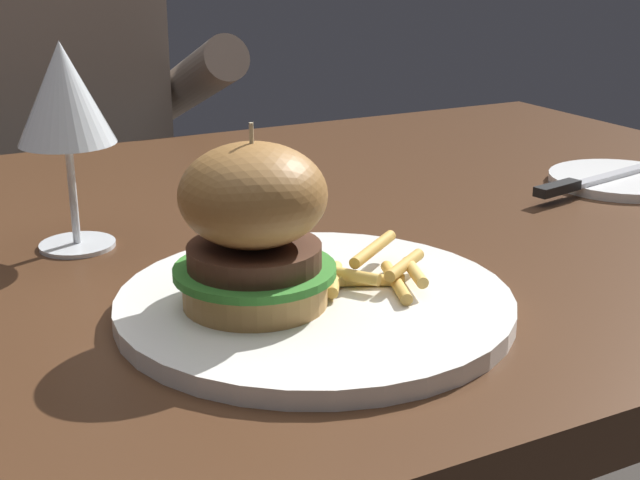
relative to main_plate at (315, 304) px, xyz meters
name	(u,v)px	position (x,y,z in m)	size (l,w,h in m)	color
dining_table	(250,313)	(0.03, 0.21, -0.09)	(1.35, 0.84, 0.74)	#472B19
main_plate	(315,304)	(0.00, 0.00, 0.00)	(0.29, 0.29, 0.01)	white
burger_sandwich	(254,225)	(-0.04, 0.01, 0.07)	(0.12, 0.12, 0.13)	#B78447
fries_pile	(372,271)	(0.05, 0.00, 0.02)	(0.10, 0.10, 0.02)	#E0B251
wine_glass	(64,98)	(-0.12, 0.23, 0.13)	(0.08, 0.08, 0.18)	silver
bread_plate	(620,180)	(0.47, 0.16, 0.00)	(0.16, 0.16, 0.01)	white
table_knife	(594,180)	(0.42, 0.15, 0.01)	(0.23, 0.06, 0.01)	silver
diner_person	(54,218)	(-0.02, 0.90, -0.18)	(0.51, 0.36, 1.18)	#282833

